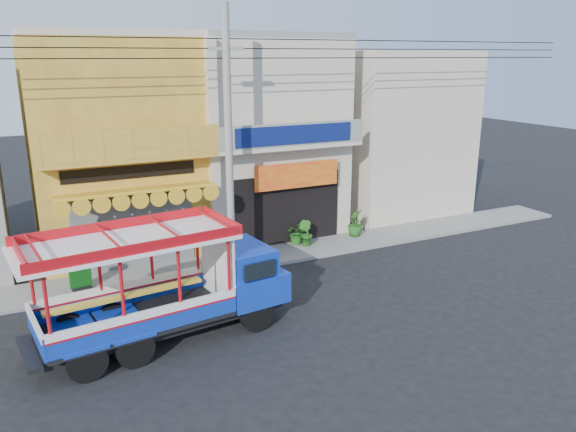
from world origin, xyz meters
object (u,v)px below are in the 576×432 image
Objects in this scene: potted_plant_a at (296,233)px; potted_plant_c at (355,223)px; potted_plant_b at (306,233)px; songthaew_truck at (180,282)px; green_sign at (80,277)px; utility_pole at (233,129)px.

potted_plant_a is 2.68m from potted_plant_c.
potted_plant_c is at bearing -109.51° from potted_plant_b.
songthaew_truck is 4.78m from green_sign.
utility_pole is 30.94× the size of potted_plant_a.
utility_pole is 5.59m from potted_plant_a.
potted_plant_a is (3.09, 1.36, -4.46)m from utility_pole.
utility_pole reaches higher than green_sign.
potted_plant_a is at bearing 23.74° from utility_pole.
songthaew_truck is at bearing -62.75° from green_sign.
potted_plant_c is at bearing 29.43° from songthaew_truck.
green_sign is 1.04× the size of potted_plant_b.
songthaew_truck is (-3.06, -3.83, -3.48)m from utility_pole.
green_sign is at bearing 117.25° from songthaew_truck.
green_sign reaches higher than potted_plant_a.
green_sign is 0.95× the size of potted_plant_c.
songthaew_truck reaches higher than green_sign.
potted_plant_c reaches higher than green_sign.
utility_pole is 3.94× the size of songthaew_truck.
green_sign is (-5.20, 0.33, -4.47)m from utility_pole.
green_sign is at bearing 127.42° from potted_plant_a.
utility_pole is 25.24× the size of potted_plant_c.
green_sign is 1.17× the size of potted_plant_a.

